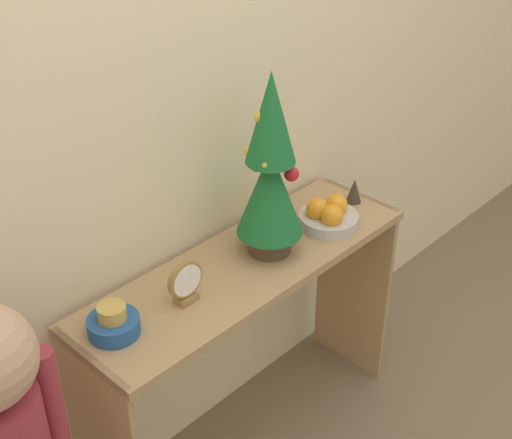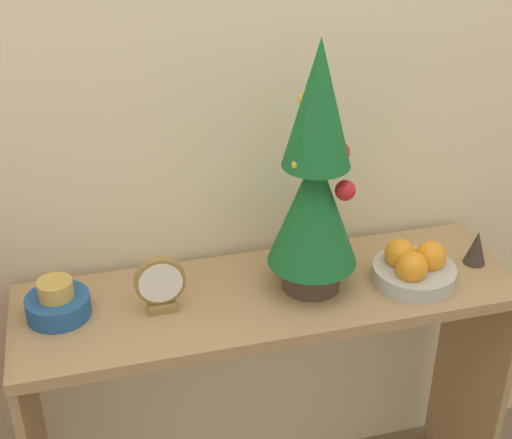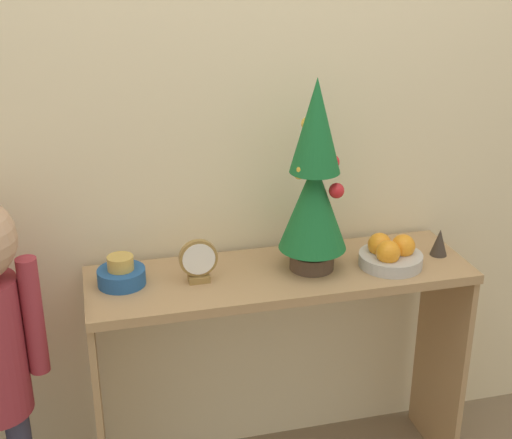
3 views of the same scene
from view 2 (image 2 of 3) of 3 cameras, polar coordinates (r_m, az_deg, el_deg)
back_wall at (r=1.69m, az=-0.82°, el=11.69°), size 7.00×0.05×2.50m
console_table at (r=1.81m, az=1.09°, el=-10.52°), size 1.20×0.36×0.79m
mini_tree at (r=1.57m, az=4.77°, el=3.30°), size 0.21×0.21×0.60m
fruit_bowl at (r=1.75m, az=12.51°, el=-3.73°), size 0.20×0.20×0.10m
singing_bowl at (r=1.66m, az=-15.58°, el=-6.43°), size 0.14×0.14×0.09m
desk_clock at (r=1.61m, az=-7.66°, el=-5.24°), size 0.12×0.04×0.14m
figurine at (r=1.86m, az=17.22°, el=-2.14°), size 0.06×0.06×0.09m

